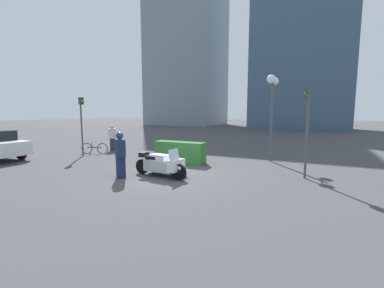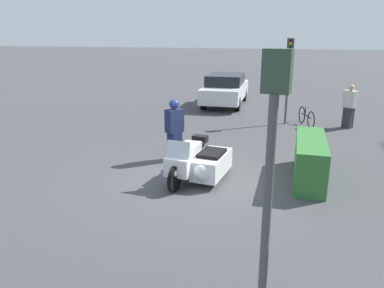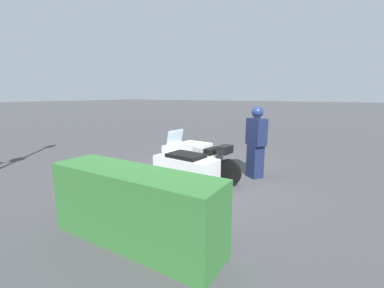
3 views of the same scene
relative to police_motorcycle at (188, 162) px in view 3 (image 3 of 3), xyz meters
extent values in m
plane|color=#424244|center=(-0.05, -0.06, -0.45)|extent=(160.00, 160.00, 0.00)
cylinder|color=black|center=(0.85, -0.39, -0.15)|extent=(0.61, 0.16, 0.60)
cylinder|color=black|center=(-0.97, -0.21, -0.15)|extent=(0.61, 0.16, 0.60)
cylinder|color=black|center=(-0.18, 0.27, -0.22)|extent=(0.48, 0.15, 0.47)
cube|color=#B7B7BC|center=(-0.06, -0.30, -0.02)|extent=(1.33, 0.56, 0.45)
cube|color=white|center=(-0.06, -0.30, 0.31)|extent=(0.74, 0.48, 0.24)
cube|color=black|center=(-0.36, -0.27, 0.29)|extent=(0.56, 0.46, 0.12)
cube|color=white|center=(0.66, -0.37, 0.07)|extent=(0.38, 0.62, 0.44)
cube|color=silver|center=(0.61, -0.37, 0.49)|extent=(0.17, 0.57, 0.40)
sphere|color=white|center=(0.89, -0.40, 0.01)|extent=(0.18, 0.18, 0.18)
cube|color=white|center=(-0.12, 0.27, -0.06)|extent=(1.51, 0.80, 0.50)
sphere|color=white|center=(0.49, 0.20, -0.04)|extent=(0.48, 0.47, 0.48)
cube|color=black|center=(-0.12, 0.27, 0.23)|extent=(0.85, 0.63, 0.09)
cube|color=black|center=(-0.86, -0.22, 0.36)|extent=(0.28, 0.41, 0.18)
cube|color=#192347|center=(-1.31, -1.08, -0.04)|extent=(0.44, 0.43, 0.82)
cube|color=#192347|center=(-1.31, -1.08, 0.69)|extent=(0.56, 0.51, 0.65)
sphere|color=tan|center=(-1.31, -1.08, 1.13)|extent=(0.22, 0.22, 0.22)
sphere|color=navy|center=(-1.31, -1.08, 1.17)|extent=(0.28, 0.28, 0.28)
cube|color=#337033|center=(-0.77, 2.61, 0.06)|extent=(2.59, 0.70, 1.03)
camera|label=1|loc=(5.36, -8.48, 2.04)|focal=24.00mm
camera|label=2|loc=(8.44, 2.11, 3.07)|focal=35.00mm
camera|label=3|loc=(-3.17, 5.02, 1.58)|focal=24.00mm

